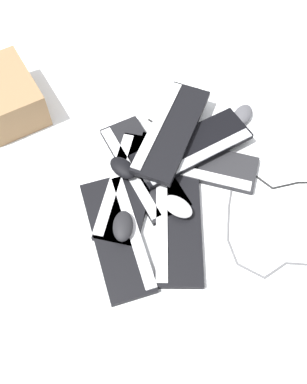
% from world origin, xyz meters
% --- Properties ---
extents(ground_plane, '(3.20, 3.20, 0.00)m').
position_xyz_m(ground_plane, '(0.00, 0.00, 0.00)').
color(ground_plane, white).
extents(keyboard_0, '(0.43, 0.40, 0.03)m').
position_xyz_m(keyboard_0, '(0.19, -0.05, 0.01)').
color(keyboard_0, black).
rests_on(keyboard_0, ground).
extents(keyboard_1, '(0.45, 0.38, 0.03)m').
position_xyz_m(keyboard_1, '(0.05, 0.16, 0.01)').
color(keyboard_1, '#232326').
rests_on(keyboard_1, ground).
extents(keyboard_2, '(0.46, 0.24, 0.03)m').
position_xyz_m(keyboard_2, '(-0.06, 0.00, 0.01)').
color(keyboard_2, black).
rests_on(keyboard_2, ground).
extents(keyboard_3, '(0.39, 0.44, 0.03)m').
position_xyz_m(keyboard_3, '(-0.03, -0.09, 0.01)').
color(keyboard_3, black).
rests_on(keyboard_3, ground).
extents(keyboard_4, '(0.46, 0.30, 0.03)m').
position_xyz_m(keyboard_4, '(0.10, -0.23, 0.01)').
color(keyboard_4, black).
rests_on(keyboard_4, ground).
extents(keyboard_5, '(0.22, 0.46, 0.03)m').
position_xyz_m(keyboard_5, '(0.01, 0.18, 0.04)').
color(keyboard_5, black).
rests_on(keyboard_5, keyboard_1).
extents(keyboard_6, '(0.35, 0.46, 0.03)m').
position_xyz_m(keyboard_6, '(-0.09, 0.16, 0.07)').
color(keyboard_6, black).
rests_on(keyboard_6, keyboard_5).
extents(mouse_0, '(0.10, 0.13, 0.04)m').
position_xyz_m(mouse_0, '(-0.00, 0.45, 0.02)').
color(mouse_0, '#4C4C51').
rests_on(mouse_0, ground).
extents(mouse_1, '(0.12, 0.08, 0.04)m').
position_xyz_m(mouse_1, '(-0.08, -0.07, 0.05)').
color(mouse_1, black).
rests_on(mouse_1, keyboard_3).
extents(mouse_2, '(0.13, 0.12, 0.04)m').
position_xyz_m(mouse_2, '(0.10, -0.20, 0.05)').
color(mouse_2, black).
rests_on(mouse_2, keyboard_4).
extents(mouse_3, '(0.10, 0.12, 0.04)m').
position_xyz_m(mouse_3, '(0.00, 0.01, 0.05)').
color(mouse_3, black).
rests_on(mouse_3, keyboard_2).
extents(mouse_4, '(0.12, 0.09, 0.04)m').
position_xyz_m(mouse_4, '(0.16, -0.02, 0.05)').
color(mouse_4, silver).
rests_on(mouse_4, keyboard_0).
extents(cable_0, '(0.43, 0.36, 0.01)m').
position_xyz_m(cable_0, '(0.41, 0.15, 0.00)').
color(cable_0, '#59595B').
rests_on(cable_0, ground).
extents(cable_1, '(0.60, 0.41, 0.01)m').
position_xyz_m(cable_1, '(0.14, 0.31, 0.00)').
color(cable_1, black).
rests_on(cable_1, ground).
extents(cardboard_box, '(0.35, 0.29, 0.15)m').
position_xyz_m(cardboard_box, '(-0.61, -0.24, 0.08)').
color(cardboard_box, olive).
rests_on(cardboard_box, ground).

